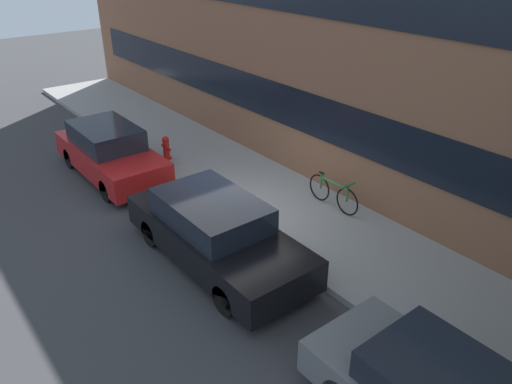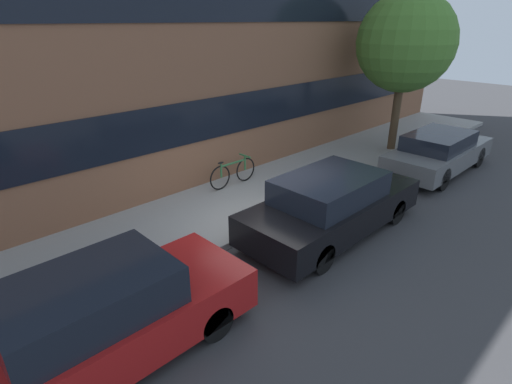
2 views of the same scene
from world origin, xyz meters
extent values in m
plane|color=#38383A|center=(0.00, 0.00, 0.00)|extent=(56.00, 56.00, 0.00)
cube|color=gray|center=(0.00, 1.48, 0.07)|extent=(28.00, 2.96, 0.15)
cube|color=brown|center=(0.00, 3.41, 4.46)|extent=(28.00, 0.90, 8.93)
cube|color=black|center=(0.00, 2.94, 1.96)|extent=(25.76, 0.04, 1.10)
cube|color=#AD1919|center=(-4.30, -1.05, 0.55)|extent=(4.21, 1.64, 0.67)
cube|color=black|center=(-4.47, -1.05, 1.17)|extent=(2.19, 1.45, 0.56)
cylinder|color=black|center=(-3.00, -0.32, 0.29)|extent=(0.57, 0.18, 0.57)
cylinder|color=black|center=(-3.00, -1.78, 0.29)|extent=(0.57, 0.18, 0.57)
cylinder|color=black|center=(-5.60, -0.32, 0.29)|extent=(0.57, 0.18, 0.57)
cylinder|color=black|center=(-5.60, -1.78, 0.29)|extent=(0.57, 0.18, 0.57)
cube|color=black|center=(0.95, -1.05, 0.55)|extent=(4.56, 1.78, 0.65)
cube|color=black|center=(0.77, -1.05, 1.14)|extent=(2.37, 1.56, 0.53)
cylinder|color=black|center=(2.37, -0.25, 0.30)|extent=(0.60, 0.18, 0.60)
cylinder|color=black|center=(2.37, -1.85, 0.30)|extent=(0.60, 0.18, 0.60)
cylinder|color=black|center=(-0.46, -0.25, 0.30)|extent=(0.60, 0.18, 0.60)
cylinder|color=black|center=(-0.46, -1.85, 0.30)|extent=(0.60, 0.18, 0.60)
cylinder|color=black|center=(5.15, -0.31, 0.33)|extent=(0.66, 0.18, 0.66)
cylinder|color=red|center=(-4.12, 0.57, 0.17)|extent=(0.28, 0.28, 0.04)
cylinder|color=red|center=(-4.12, 0.57, 0.45)|extent=(0.19, 0.19, 0.53)
sphere|color=red|center=(-4.12, 0.57, 0.76)|extent=(0.20, 0.20, 0.20)
cylinder|color=red|center=(-4.29, 0.57, 0.51)|extent=(0.15, 0.08, 0.08)
cylinder|color=red|center=(-3.95, 0.57, 0.51)|extent=(0.15, 0.08, 0.08)
torus|color=black|center=(1.43, 2.31, 0.49)|extent=(0.69, 0.05, 0.69)
torus|color=black|center=(0.50, 2.32, 0.49)|extent=(0.69, 0.05, 0.69)
cylinder|color=#33723F|center=(0.96, 2.31, 0.80)|extent=(0.89, 0.06, 0.06)
cylinder|color=#33723F|center=(0.54, 2.32, 0.68)|extent=(0.06, 0.06, 0.39)
cylinder|color=#33723F|center=(1.41, 2.31, 0.68)|extent=(0.06, 0.06, 0.39)
ellipsoid|color=black|center=(0.54, 2.32, 0.91)|extent=(0.20, 0.08, 0.05)
cylinder|color=#33723F|center=(1.41, 2.31, 0.91)|extent=(0.05, 0.44, 0.05)
camera|label=1|loc=(8.21, -5.73, 6.13)|focal=35.00mm
camera|label=2|loc=(-5.83, -5.55, 4.45)|focal=28.00mm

